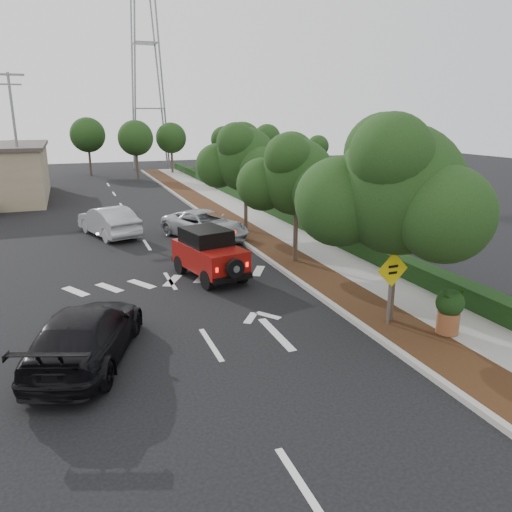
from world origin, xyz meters
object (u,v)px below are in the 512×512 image
red_jeep (207,253)px  speed_hump_sign (392,278)px  silver_suv_ahead (205,225)px  black_suv_oncoming (86,334)px

red_jeep → speed_hump_sign: size_ratio=1.76×
silver_suv_ahead → speed_hump_sign: (2.31, -13.08, 0.85)m
red_jeep → black_suv_oncoming: bearing=-142.7°
red_jeep → black_suv_oncoming: red_jeep is taller
silver_suv_ahead → black_suv_oncoming: 13.71m
red_jeep → silver_suv_ahead: 6.53m
black_suv_oncoming → silver_suv_ahead: bearing=-98.2°
silver_suv_ahead → black_suv_oncoming: (-6.38, -12.13, 0.03)m
silver_suv_ahead → black_suv_oncoming: bearing=-141.4°
red_jeep → silver_suv_ahead: bearing=63.4°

